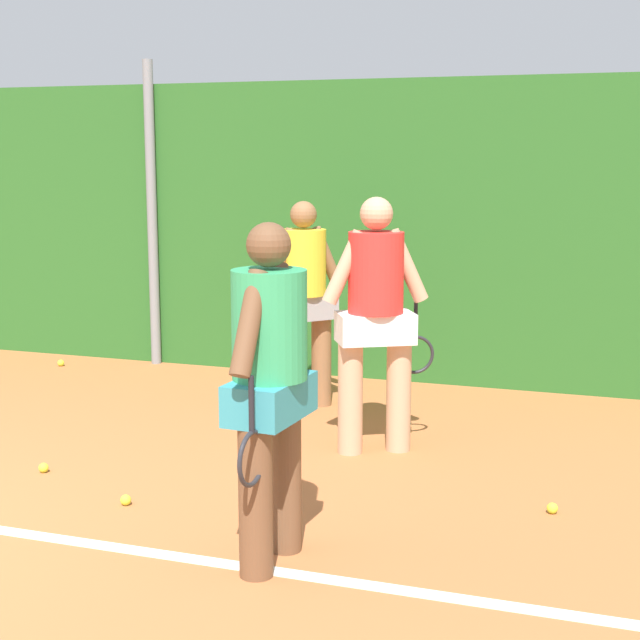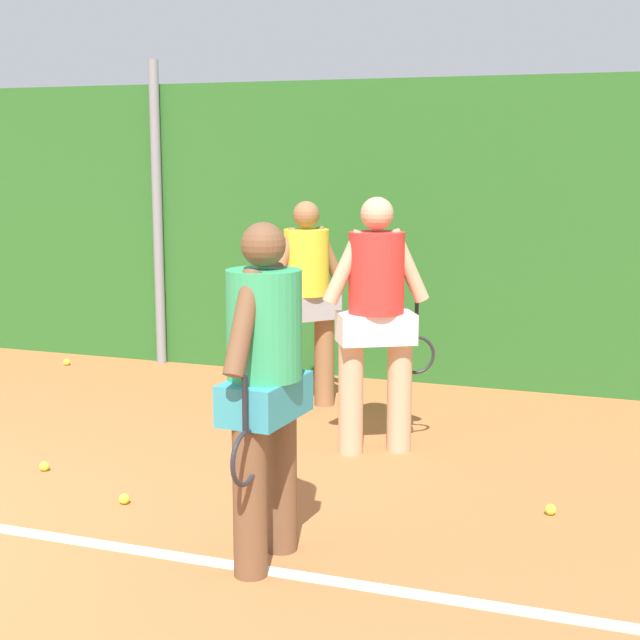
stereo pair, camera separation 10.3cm
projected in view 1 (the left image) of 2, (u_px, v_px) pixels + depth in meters
hedge_fence_backdrop at (161, 226)px, 9.69m from camera, size 19.12×0.25×2.78m
fence_post_center at (152, 215)px, 9.51m from camera, size 0.10×0.10×3.01m
player_foreground_near at (270, 377)px, 4.87m from camera, size 0.38×0.82×1.79m
player_midcourt at (376, 311)px, 6.73m from camera, size 0.72×0.54×1.82m
player_backcourt_far at (304, 293)px, 7.92m from camera, size 0.56×0.58×1.73m
tennis_ball_0 at (242, 419)px, 7.61m from camera, size 0.07×0.07×0.07m
tennis_ball_1 at (44, 468)px, 6.44m from camera, size 0.07×0.07×0.07m
tennis_ball_3 at (126, 500)px, 5.85m from camera, size 0.07×0.07×0.07m
tennis_ball_5 at (552, 508)px, 5.71m from camera, size 0.07×0.07×0.07m
tennis_ball_8 at (61, 363)px, 9.63m from camera, size 0.07×0.07×0.07m
tennis_ball_9 at (254, 468)px, 6.44m from camera, size 0.07×0.07×0.07m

